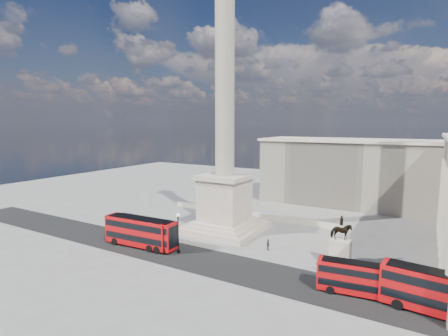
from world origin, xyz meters
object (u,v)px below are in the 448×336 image
Objects in this scene: red_bus_a at (144,232)px; pedestrian_standing at (319,264)px; victorian_lamp at (178,230)px; red_bus_b at (138,232)px; pedestrian_crossing at (268,245)px; red_bus_c at (361,279)px; pedestrian_walking at (339,275)px; red_bus_d at (442,294)px; equestrian_statue at (340,249)px; nelsons_column at (225,164)px.

red_bus_a reaches higher than pedestrian_standing.
red_bus_a is 6.78m from victorian_lamp.
red_bus_b is 6.64× the size of pedestrian_crossing.
red_bus_b reaches higher than red_bus_c.
pedestrian_walking is at bearing 4.69° from red_bus_a.
red_bus_c reaches higher than pedestrian_standing.
red_bus_b is 29.31m from pedestrian_standing.
red_bus_d is at bearing -0.72° from victorian_lamp.
pedestrian_standing is at bearing 137.10° from red_bus_c.
red_bus_d reaches higher than pedestrian_crossing.
red_bus_b is 7.78m from victorian_lamp.
red_bus_b is 32.18m from equestrian_statue.
red_bus_a is 0.99× the size of red_bus_b.
red_bus_b is at bearing -172.68° from red_bus_d.
red_bus_d is 1.62× the size of equestrian_statue.
equestrian_statue is (30.93, 8.89, -0.03)m from red_bus_b.
nelsons_column is 17.05m from victorian_lamp.
equestrian_statue is 5.36m from pedestrian_walking.
victorian_lamp is 4.19× the size of pedestrian_walking.
red_bus_d is at bearing -153.23° from pedestrian_crossing.
red_bus_a is at bearing 174.36° from red_bus_c.
red_bus_b reaches higher than pedestrian_standing.
red_bus_d is at bearing -34.01° from equestrian_statue.
red_bus_d is (43.27, 0.56, -0.06)m from red_bus_b.
red_bus_b reaches higher than pedestrian_walking.
red_bus_d is at bearing -1.63° from red_bus_a.
red_bus_a is 6.47× the size of pedestrian_standing.
pedestrian_crossing is (11.72, -6.04, -11.99)m from nelsons_column.
victorian_lamp is 24.64m from equestrian_statue.
red_bus_d is 15.50m from pedestrian_standing.
victorian_lamp is 14.79m from pedestrian_crossing.
red_bus_b is at bearing -179.78° from pedestrian_walking.
victorian_lamp reaches higher than red_bus_a.
pedestrian_walking is (24.29, 2.93, -3.05)m from victorian_lamp.
red_bus_c is at bearing -161.11° from pedestrian_crossing.
red_bus_a is 28.27m from pedestrian_standing.
red_bus_d is 11.98m from pedestrian_walking.
equestrian_statue reaches higher than red_bus_d.
pedestrian_standing is 9.99m from pedestrian_crossing.
pedestrian_standing reaches higher than pedestrian_walking.
pedestrian_walking is 0.84× the size of pedestrian_crossing.
equestrian_statue is at bearing 14.00° from red_bus_a.
victorian_lamp is at bearing 82.45° from pedestrian_crossing.
red_bus_d is at bearing -2.35° from red_bus_b.
pedestrian_standing is at bearing -154.96° from pedestrian_crossing.
pedestrian_crossing is (-9.26, 3.76, -0.01)m from pedestrian_standing.
red_bus_b is 1.01× the size of red_bus_d.
victorian_lamp is 3.45× the size of pedestrian_standing.
red_bus_a is at bearing 73.17° from pedestrian_crossing.
equestrian_statue is (23.19, -6.54, -10.34)m from nelsons_column.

